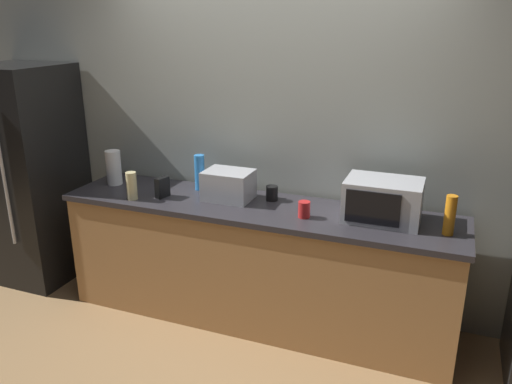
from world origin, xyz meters
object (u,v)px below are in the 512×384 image
at_px(bottle_spray_cleaner, 200,172).
at_px(bottle_hand_soap, 132,186).
at_px(bottle_dish_soap, 450,215).
at_px(paper_towel_roll, 114,168).
at_px(mug_black, 272,193).
at_px(microwave, 383,200).
at_px(toaster_oven, 229,185).
at_px(mug_red, 304,209).
at_px(refrigerator, 28,175).
at_px(cordless_phone, 162,187).

xyz_separation_m(bottle_spray_cleaner, bottle_hand_soap, (-0.35, -0.38, -0.03)).
bearing_deg(bottle_spray_cleaner, bottle_dish_soap, -7.06).
distance_m(paper_towel_roll, bottle_dish_soap, 2.48).
bearing_deg(paper_towel_roll, mug_black, 4.17).
bearing_deg(bottle_spray_cleaner, microwave, -5.29).
bearing_deg(toaster_oven, bottle_hand_soap, -157.89).
bearing_deg(bottle_hand_soap, mug_red, 5.01).
distance_m(microwave, mug_black, 0.80).
bearing_deg(refrigerator, bottle_spray_cleaner, 6.60).
height_order(microwave, cordless_phone, microwave).
bearing_deg(microwave, refrigerator, -179.05).
xyz_separation_m(bottle_spray_cleaner, mug_red, (0.90, -0.27, -0.08)).
height_order(bottle_spray_cleaner, bottle_hand_soap, bottle_spray_cleaner).
xyz_separation_m(cordless_phone, bottle_hand_soap, (-0.18, -0.12, 0.03)).
bearing_deg(paper_towel_roll, microwave, -0.06).
height_order(bottle_dish_soap, mug_red, bottle_dish_soap).
height_order(refrigerator, paper_towel_roll, refrigerator).
xyz_separation_m(microwave, cordless_phone, (-1.56, -0.13, -0.06)).
height_order(microwave, mug_red, microwave).
distance_m(toaster_oven, mug_black, 0.32).
distance_m(microwave, bottle_hand_soap, 1.76).
bearing_deg(mug_red, bottle_hand_soap, -174.99).
bearing_deg(cordless_phone, bottle_dish_soap, 14.27).
bearing_deg(cordless_phone, toaster_oven, 30.06).
bearing_deg(paper_towel_roll, refrigerator, -176.56).
distance_m(refrigerator, bottle_spray_cleaner, 1.54).
distance_m(bottle_hand_soap, mug_red, 1.26).
relative_size(toaster_oven, mug_red, 3.10).
distance_m(refrigerator, cordless_phone, 1.35).
bearing_deg(mug_red, microwave, 16.16).
bearing_deg(paper_towel_roll, mug_red, -5.11).
xyz_separation_m(paper_towel_roll, bottle_spray_cleaner, (0.69, 0.13, 0.00)).
relative_size(microwave, mug_red, 4.38).
height_order(paper_towel_roll, mug_black, paper_towel_roll).
xyz_separation_m(microwave, mug_black, (-0.79, 0.10, -0.08)).
distance_m(microwave, bottle_spray_cleaner, 1.39).
relative_size(bottle_spray_cleaner, bottle_dish_soap, 1.08).
bearing_deg(refrigerator, cordless_phone, -3.42).
relative_size(refrigerator, mug_black, 16.87).
bearing_deg(cordless_phone, mug_red, 12.66).
distance_m(refrigerator, toaster_oven, 1.82).
bearing_deg(paper_towel_roll, bottle_hand_soap, -37.02).
bearing_deg(bottle_hand_soap, refrigerator, 170.21).
distance_m(bottle_dish_soap, bottle_hand_soap, 2.15).
bearing_deg(toaster_oven, cordless_phone, -163.19).
height_order(microwave, bottle_spray_cleaner, same).
height_order(refrigerator, mug_black, refrigerator).
bearing_deg(bottle_hand_soap, mug_black, 20.03).
bearing_deg(mug_black, microwave, -6.90).
bearing_deg(refrigerator, toaster_oven, 1.90).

